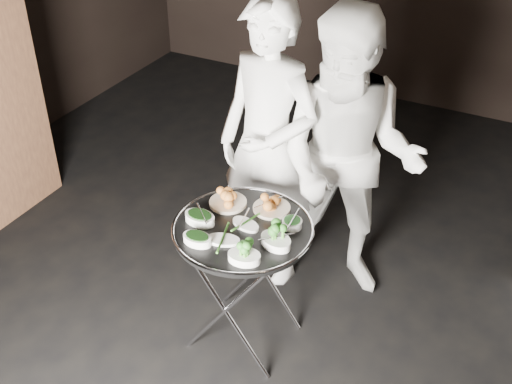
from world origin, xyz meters
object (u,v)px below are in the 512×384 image
at_px(waiter_left, 268,148).
at_px(tray_stand, 244,280).
at_px(waiter_right, 348,161).
at_px(serving_tray, 243,229).

bearing_deg(waiter_left, tray_stand, -65.14).
distance_m(tray_stand, waiter_right, 0.92).
distance_m(serving_tray, waiter_right, 0.80).
bearing_deg(waiter_left, waiter_right, 20.23).
height_order(tray_stand, waiter_left, waiter_left).
bearing_deg(tray_stand, waiter_left, 105.07).
bearing_deg(tray_stand, waiter_right, 67.01).
xyz_separation_m(tray_stand, waiter_left, (-0.17, 0.64, 0.48)).
xyz_separation_m(serving_tray, waiter_right, (0.31, 0.72, 0.11)).
relative_size(tray_stand, serving_tray, 1.06).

